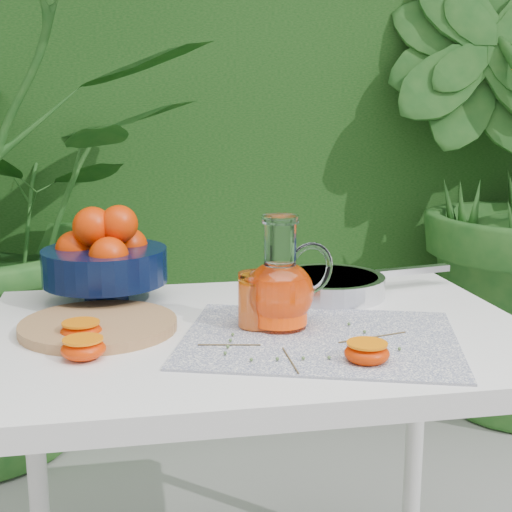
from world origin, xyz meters
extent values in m
cube|color=#134313|center=(0.00, 2.20, 1.25)|extent=(8.00, 1.20, 2.50)
imported|color=#1E561D|center=(1.12, 1.26, 0.87)|extent=(2.45, 2.45, 1.74)
cube|color=white|center=(-0.04, 0.05, 0.73)|extent=(1.00, 0.70, 0.04)
cylinder|color=white|center=(-0.49, 0.35, 0.35)|extent=(0.04, 0.04, 0.71)
cylinder|color=white|center=(0.41, 0.35, 0.35)|extent=(0.04, 0.04, 0.71)
cube|color=#0C1747|center=(0.05, -0.03, 0.75)|extent=(0.56, 0.49, 0.00)
cylinder|color=#AC814D|center=(-0.33, 0.09, 0.76)|extent=(0.34, 0.34, 0.02)
cylinder|color=black|center=(-0.32, 0.29, 0.77)|extent=(0.11, 0.11, 0.04)
cylinder|color=black|center=(-0.32, 0.29, 0.83)|extent=(0.29, 0.29, 0.07)
sphere|color=red|center=(-0.38, 0.31, 0.86)|extent=(0.09, 0.09, 0.08)
sphere|color=red|center=(-0.27, 0.33, 0.86)|extent=(0.09, 0.09, 0.08)
sphere|color=red|center=(-0.31, 0.23, 0.86)|extent=(0.09, 0.09, 0.08)
sphere|color=red|center=(-0.33, 0.35, 0.86)|extent=(0.09, 0.09, 0.08)
sphere|color=red|center=(-0.34, 0.29, 0.91)|extent=(0.09, 0.09, 0.08)
sphere|color=red|center=(-0.29, 0.28, 0.91)|extent=(0.09, 0.09, 0.08)
cylinder|color=white|center=(0.00, 0.04, 0.76)|extent=(0.12, 0.12, 0.01)
ellipsoid|color=white|center=(0.00, 0.04, 0.82)|extent=(0.16, 0.16, 0.12)
cylinder|color=white|center=(0.00, 0.04, 0.91)|extent=(0.07, 0.07, 0.08)
cylinder|color=white|center=(0.00, 0.04, 0.95)|extent=(0.08, 0.08, 0.01)
torus|color=white|center=(0.06, 0.06, 0.86)|extent=(0.10, 0.04, 0.10)
cylinder|color=#EB3C05|center=(0.00, 0.04, 0.81)|extent=(0.13, 0.13, 0.09)
cylinder|color=white|center=(-0.05, 0.05, 0.80)|extent=(0.08, 0.08, 0.10)
cylinder|color=orange|center=(-0.05, 0.05, 0.80)|extent=(0.07, 0.07, 0.08)
cylinder|color=orange|center=(-0.05, 0.05, 0.84)|extent=(0.06, 0.06, 0.00)
cylinder|color=silver|center=(0.15, 0.25, 0.77)|extent=(0.28, 0.28, 0.04)
cylinder|color=silver|center=(0.15, 0.25, 0.79)|extent=(0.25, 0.25, 0.01)
cube|color=silver|center=(0.35, 0.28, 0.79)|extent=(0.18, 0.05, 0.01)
ellipsoid|color=red|center=(-0.35, -0.06, 0.77)|extent=(0.08, 0.08, 0.03)
cylinder|color=orange|center=(-0.35, -0.06, 0.78)|extent=(0.07, 0.07, 0.00)
ellipsoid|color=red|center=(-0.36, 0.04, 0.77)|extent=(0.08, 0.08, 0.03)
cylinder|color=orange|center=(-0.36, 0.04, 0.78)|extent=(0.07, 0.07, 0.00)
ellipsoid|color=red|center=(0.09, -0.16, 0.77)|extent=(0.08, 0.08, 0.03)
cylinder|color=orange|center=(0.09, -0.16, 0.78)|extent=(0.07, 0.07, 0.00)
cylinder|color=brown|center=(-0.03, -0.14, 0.76)|extent=(0.00, 0.12, 0.00)
sphere|color=#51713B|center=(-0.09, -0.13, 0.76)|extent=(0.01, 0.01, 0.01)
sphere|color=#51713B|center=(-0.05, -0.14, 0.76)|extent=(0.01, 0.01, 0.01)
sphere|color=#51713B|center=(-0.01, -0.14, 0.76)|extent=(0.01, 0.01, 0.01)
sphere|color=#51713B|center=(0.04, -0.14, 0.76)|extent=(0.01, 0.01, 0.01)
cylinder|color=brown|center=(0.14, -0.05, 0.76)|extent=(0.13, 0.04, 0.00)
sphere|color=#51713B|center=(0.12, 0.02, 0.76)|extent=(0.01, 0.01, 0.01)
sphere|color=#51713B|center=(0.13, -0.03, 0.76)|extent=(0.01, 0.01, 0.01)
sphere|color=#51713B|center=(0.15, -0.08, 0.76)|extent=(0.01, 0.01, 0.01)
sphere|color=#51713B|center=(0.16, -0.13, 0.76)|extent=(0.01, 0.01, 0.01)
cylinder|color=brown|center=(-0.11, -0.05, 0.76)|extent=(0.10, 0.02, 0.00)
sphere|color=#51713B|center=(-0.12, -0.09, 0.76)|extent=(0.01, 0.01, 0.01)
sphere|color=#51713B|center=(-0.11, -0.06, 0.76)|extent=(0.01, 0.01, 0.01)
sphere|color=#51713B|center=(-0.11, -0.03, 0.76)|extent=(0.01, 0.01, 0.01)
sphere|color=#51713B|center=(-0.10, 0.00, 0.76)|extent=(0.01, 0.01, 0.01)
camera|label=1|loc=(-0.27, -1.18, 1.15)|focal=50.00mm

